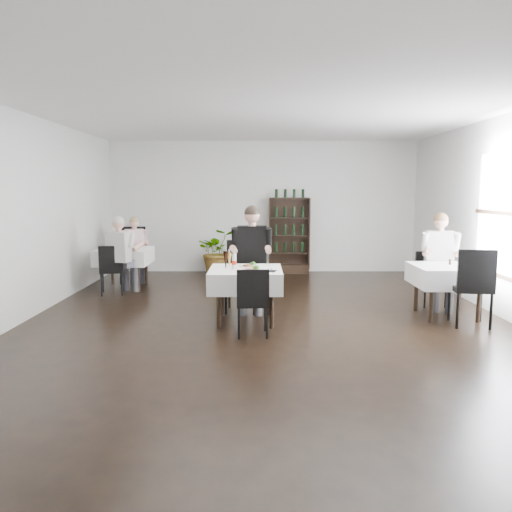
{
  "coord_description": "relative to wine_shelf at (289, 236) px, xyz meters",
  "views": [
    {
      "loc": [
        -0.14,
        -7.03,
        1.88
      ],
      "look_at": [
        -0.15,
        0.2,
        0.93
      ],
      "focal_mm": 35.0,
      "sensor_mm": 36.0,
      "label": 1
    }
  ],
  "objects": [
    {
      "name": "room_shell",
      "position": [
        -0.6,
        -4.31,
        0.65
      ],
      "size": [
        9.0,
        9.0,
        9.0
      ],
      "color": "black",
      "rests_on": "ground"
    },
    {
      "name": "wine_shelf",
      "position": [
        0.0,
        0.0,
        0.0
      ],
      "size": [
        0.9,
        0.28,
        1.75
      ],
      "color": "black",
      "rests_on": "ground"
    },
    {
      "name": "main_table",
      "position": [
        -0.9,
        -4.31,
        -0.23
      ],
      "size": [
        1.03,
        1.03,
        0.77
      ],
      "color": "black",
      "rests_on": "ground"
    },
    {
      "name": "left_table",
      "position": [
        -3.3,
        -1.81,
        -0.23
      ],
      "size": [
        0.98,
        0.98,
        0.77
      ],
      "color": "black",
      "rests_on": "ground"
    },
    {
      "name": "right_table",
      "position": [
        2.1,
        -4.01,
        -0.23
      ],
      "size": [
        0.98,
        0.98,
        0.77
      ],
      "color": "black",
      "rests_on": "ground"
    },
    {
      "name": "potted_tree",
      "position": [
        -1.62,
        -0.13,
        -0.33
      ],
      "size": [
        1.07,
        0.98,
        1.03
      ],
      "primitive_type": "imported",
      "rotation": [
        0.0,
        0.0,
        0.21
      ],
      "color": "#275B1F",
      "rests_on": "ground"
    },
    {
      "name": "main_chair_far",
      "position": [
        -0.97,
        -3.62,
        -0.22
      ],
      "size": [
        0.53,
        0.54,
        1.1
      ],
      "color": "black",
      "rests_on": "ground"
    },
    {
      "name": "main_chair_near",
      "position": [
        -0.79,
        -5.08,
        -0.33
      ],
      "size": [
        0.43,
        0.43,
        0.9
      ],
      "color": "black",
      "rests_on": "ground"
    },
    {
      "name": "left_chair_far",
      "position": [
        -3.31,
        -1.1,
        -0.2
      ],
      "size": [
        0.59,
        0.59,
        1.13
      ],
      "color": "black",
      "rests_on": "ground"
    },
    {
      "name": "left_chair_near",
      "position": [
        -3.36,
        -2.47,
        -0.33
      ],
      "size": [
        0.49,
        0.5,
        0.9
      ],
      "color": "black",
      "rests_on": "ground"
    },
    {
      "name": "right_chair_far",
      "position": [
        2.11,
        -3.24,
        -0.35
      ],
      "size": [
        0.43,
        0.44,
        0.88
      ],
      "color": "black",
      "rests_on": "ground"
    },
    {
      "name": "right_chair_near",
      "position": [
        2.23,
        -4.6,
        -0.22
      ],
      "size": [
        0.56,
        0.56,
        1.1
      ],
      "color": "black",
      "rests_on": "ground"
    },
    {
      "name": "diner_main",
      "position": [
        -0.82,
        -3.66,
        0.11
      ],
      "size": [
        0.63,
        0.64,
        1.65
      ],
      "color": "#3A3A41",
      "rests_on": "ground"
    },
    {
      "name": "diner_left_far",
      "position": [
        -3.24,
        -1.19,
        -0.06
      ],
      "size": [
        0.58,
        0.62,
        1.35
      ],
      "color": "#3A3A41",
      "rests_on": "ground"
    },
    {
      "name": "diner_left_near",
      "position": [
        -3.19,
        -2.4,
        -0.02
      ],
      "size": [
        0.6,
        0.64,
        1.43
      ],
      "color": "#3A3A41",
      "rests_on": "ground"
    },
    {
      "name": "diner_right_far",
      "position": [
        2.18,
        -3.49,
        0.04
      ],
      "size": [
        0.62,
        0.64,
        1.53
      ],
      "color": "#3A3A41",
      "rests_on": "ground"
    },
    {
      "name": "plate_far",
      "position": [
        -0.84,
        -4.17,
        -0.06
      ],
      "size": [
        0.32,
        0.32,
        0.08
      ],
      "color": "white",
      "rests_on": "main_table"
    },
    {
      "name": "plate_near",
      "position": [
        -0.8,
        -4.57,
        -0.06
      ],
      "size": [
        0.29,
        0.29,
        0.08
      ],
      "color": "white",
      "rests_on": "main_table"
    },
    {
      "name": "pilsner_dark",
      "position": [
        -1.18,
        -4.39,
        0.06
      ],
      "size": [
        0.08,
        0.08,
        0.33
      ],
      "color": "black",
      "rests_on": "main_table"
    },
    {
      "name": "pilsner_lager",
      "position": [
        -1.14,
        -4.27,
        0.04
      ],
      "size": [
        0.07,
        0.07,
        0.28
      ],
      "color": "gold",
      "rests_on": "main_table"
    },
    {
      "name": "coke_bottle",
      "position": [
        -1.06,
        -4.35,
        0.03
      ],
      "size": [
        0.07,
        0.07,
        0.27
      ],
      "color": "silver",
      "rests_on": "main_table"
    },
    {
      "name": "napkin_cutlery",
      "position": [
        -0.58,
        -4.53,
        -0.07
      ],
      "size": [
        0.24,
        0.22,
        0.02
      ],
      "color": "black",
      "rests_on": "main_table"
    },
    {
      "name": "pepper_mill",
      "position": [
        2.18,
        -3.9,
        -0.03
      ],
      "size": [
        0.05,
        0.05,
        0.09
      ],
      "primitive_type": "cylinder",
      "rotation": [
        0.0,
        0.0,
        -0.44
      ],
      "color": "black",
      "rests_on": "right_table"
    }
  ]
}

